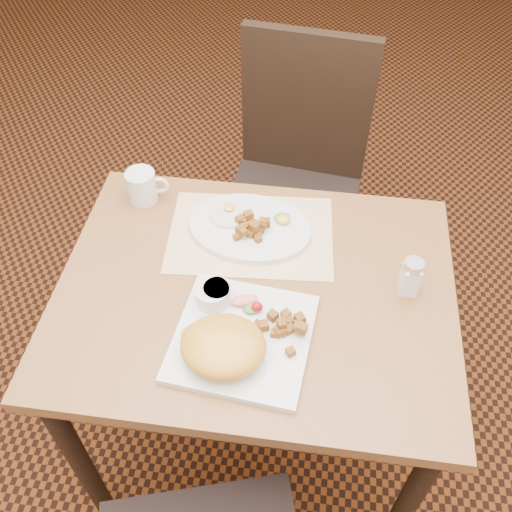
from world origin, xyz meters
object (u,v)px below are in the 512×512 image
Objects in this scene: chair_far at (296,172)px; plate_oval at (250,228)px; table at (255,316)px; coffee_mug at (143,186)px; plate_square at (242,338)px; salt_shaker at (410,277)px.

plate_oval is at bearing 87.90° from chair_far.
plate_oval reaches higher than table.
coffee_mug is at bearing 164.64° from plate_oval.
plate_oval is at bearing 95.58° from plate_square.
table is at bearing 87.05° from plate_square.
coffee_mug is at bearing 55.57° from chair_far.
plate_oval is (-0.03, 0.32, 0.00)m from plate_square.
chair_far reaches higher than plate_square.
plate_oval is (-0.08, -0.49, 0.22)m from chair_far.
table is 0.22m from plate_oval.
coffee_mug is (-0.37, -0.41, 0.25)m from chair_far.
coffee_mug is (-0.29, 0.08, 0.03)m from plate_oval.
coffee_mug reaches higher than plate_oval.
chair_far is 3.19× the size of plate_oval.
chair_far is 3.46× the size of plate_square.
coffee_mug is at bearing 141.80° from table.
plate_oval is 2.82× the size of coffee_mug.
plate_square is at bearing -152.62° from salt_shaker.
plate_square is 0.92× the size of plate_oval.
chair_far is at bearing 86.29° from table.
salt_shaker is (0.34, 0.04, 0.16)m from table.
plate_square is at bearing -92.95° from table.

